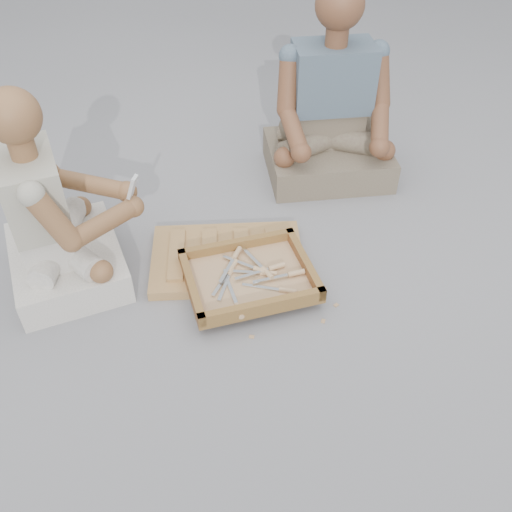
{
  "coord_description": "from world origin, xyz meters",
  "views": [
    {
      "loc": [
        -0.03,
        -1.41,
        1.67
      ],
      "look_at": [
        0.02,
        0.13,
        0.3
      ],
      "focal_mm": 40.0,
      "sensor_mm": 36.0,
      "label": 1
    }
  ],
  "objects_px": {
    "tool_tray": "(249,277)",
    "craftsman": "(54,221)",
    "companion": "(331,117)",
    "carved_panel": "(227,258)"
  },
  "relations": [
    {
      "from": "tool_tray",
      "to": "craftsman",
      "type": "distance_m",
      "value": 0.8
    },
    {
      "from": "tool_tray",
      "to": "companion",
      "type": "distance_m",
      "value": 1.0
    },
    {
      "from": "tool_tray",
      "to": "craftsman",
      "type": "relative_size",
      "value": 0.7
    },
    {
      "from": "craftsman",
      "to": "tool_tray",
      "type": "bearing_deg",
      "value": 60.67
    },
    {
      "from": "tool_tray",
      "to": "craftsman",
      "type": "height_order",
      "value": "craftsman"
    },
    {
      "from": "craftsman",
      "to": "companion",
      "type": "relative_size",
      "value": 0.89
    },
    {
      "from": "carved_panel",
      "to": "companion",
      "type": "relative_size",
      "value": 0.69
    },
    {
      "from": "tool_tray",
      "to": "craftsman",
      "type": "bearing_deg",
      "value": 171.6
    },
    {
      "from": "carved_panel",
      "to": "craftsman",
      "type": "distance_m",
      "value": 0.72
    },
    {
      "from": "carved_panel",
      "to": "tool_tray",
      "type": "height_order",
      "value": "tool_tray"
    }
  ]
}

